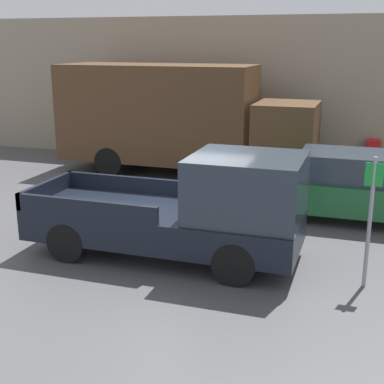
% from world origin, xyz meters
% --- Properties ---
extents(ground_plane, '(60.00, 60.00, 0.00)m').
position_xyz_m(ground_plane, '(0.00, 0.00, 0.00)').
color(ground_plane, '#4C4C4F').
extents(building_wall, '(28.00, 0.15, 5.01)m').
position_xyz_m(building_wall, '(0.00, 8.56, 2.50)').
color(building_wall, gray).
rests_on(building_wall, ground).
extents(pickup_truck, '(5.41, 2.02, 2.16)m').
position_xyz_m(pickup_truck, '(0.31, -0.31, 1.00)').
color(pickup_truck, black).
rests_on(pickup_truck, ground).
extents(car, '(4.74, 1.89, 1.64)m').
position_xyz_m(car, '(3.16, 3.28, 0.82)').
color(car, '#1E592D').
rests_on(car, ground).
extents(delivery_truck, '(8.16, 2.39, 3.47)m').
position_xyz_m(delivery_truck, '(-2.40, 6.33, 1.85)').
color(delivery_truck, '#4C331E').
rests_on(delivery_truck, ground).
extents(parking_sign, '(0.30, 0.07, 2.34)m').
position_xyz_m(parking_sign, '(3.60, -0.55, 1.32)').
color(parking_sign, gray).
rests_on(parking_sign, ground).
extents(newspaper_box, '(0.45, 0.40, 1.12)m').
position_xyz_m(newspaper_box, '(3.65, 8.24, 0.56)').
color(newspaper_box, red).
rests_on(newspaper_box, ground).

